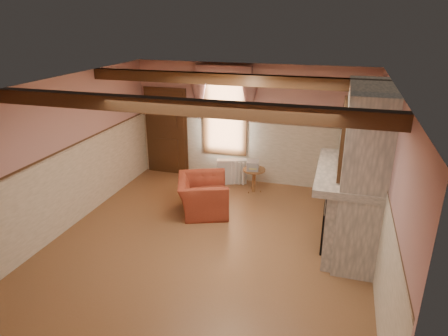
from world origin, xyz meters
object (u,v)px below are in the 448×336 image
(armchair, at_px, (203,195))
(bowl, at_px, (350,162))
(radiator, at_px, (232,171))
(mantel_clock, at_px, (351,150))
(side_table, at_px, (254,180))
(oil_lamp, at_px, (351,157))

(armchair, height_order, bowl, bowl)
(armchair, distance_m, radiator, 1.60)
(radiator, distance_m, mantel_clock, 3.18)
(armchair, distance_m, side_table, 1.49)
(radiator, bearing_deg, armchair, -116.19)
(bowl, height_order, mantel_clock, mantel_clock)
(mantel_clock, xyz_separation_m, oil_lamp, (0.00, -0.51, 0.04))
(armchair, height_order, radiator, armchair)
(side_table, bearing_deg, mantel_clock, -28.32)
(armchair, relative_size, oil_lamp, 4.01)
(side_table, xyz_separation_m, oil_lamp, (1.98, -1.58, 1.29))
(armchair, xyz_separation_m, bowl, (2.76, -0.28, 1.10))
(oil_lamp, bearing_deg, mantel_clock, 90.00)
(radiator, bearing_deg, bowl, -55.86)
(bowl, bearing_deg, armchair, 174.28)
(armchair, xyz_separation_m, oil_lamp, (2.76, -0.31, 1.20))
(armchair, bearing_deg, bowl, -116.71)
(armchair, bearing_deg, oil_lamp, -117.31)
(oil_lamp, bearing_deg, side_table, 141.48)
(armchair, distance_m, mantel_clock, 3.00)
(mantel_clock, relative_size, oil_lamp, 0.86)
(side_table, xyz_separation_m, mantel_clock, (1.98, -1.07, 1.25))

